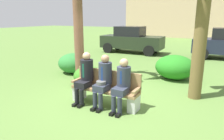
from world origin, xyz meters
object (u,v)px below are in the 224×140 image
at_px(shrub_far_lawn, 175,67).
at_px(shrub_near_bench, 74,63).
at_px(shrub_mid_lawn, 89,76).
at_px(parked_car_near, 132,40).
at_px(seated_man_right, 122,82).
at_px(seated_man_middle, 104,78).
at_px(park_bench, 106,89).
at_px(seated_man_left, 85,75).

bearing_deg(shrub_far_lawn, shrub_near_bench, -164.35).
bearing_deg(shrub_mid_lawn, shrub_far_lawn, 42.64).
distance_m(shrub_near_bench, shrub_mid_lawn, 1.85).
height_order(shrub_near_bench, parked_car_near, parked_car_near).
bearing_deg(shrub_near_bench, seated_man_right, -34.68).
bearing_deg(seated_man_middle, park_bench, 93.90).
height_order(seated_man_right, shrub_mid_lawn, seated_man_right).
xyz_separation_m(seated_man_middle, seated_man_right, (0.52, 0.00, -0.02)).
bearing_deg(shrub_mid_lawn, parked_car_near, 101.27).
distance_m(shrub_mid_lawn, parked_car_near, 7.02).
xyz_separation_m(shrub_near_bench, shrub_far_lawn, (3.85, 1.08, 0.04)).
height_order(seated_man_middle, shrub_near_bench, seated_man_middle).
bearing_deg(seated_man_left, shrub_far_lawn, 63.58).
height_order(seated_man_right, shrub_near_bench, seated_man_right).
relative_size(shrub_near_bench, shrub_far_lawn, 0.91).
relative_size(park_bench, seated_man_middle, 1.38).
xyz_separation_m(park_bench, shrub_far_lawn, (1.10, 3.22, 0.03)).
bearing_deg(seated_man_left, shrub_near_bench, 134.09).
xyz_separation_m(seated_man_right, shrub_mid_lawn, (-1.78, 1.17, -0.39)).
distance_m(seated_man_left, seated_man_middle, 0.57).
height_order(seated_man_left, shrub_far_lawn, seated_man_left).
xyz_separation_m(seated_man_right, shrub_near_bench, (-3.27, 2.27, -0.31)).
xyz_separation_m(shrub_far_lawn, parked_car_near, (-3.72, 4.70, 0.39)).
distance_m(seated_man_right, shrub_far_lawn, 3.40).
xyz_separation_m(seated_man_middle, shrub_near_bench, (-2.75, 2.27, -0.33)).
relative_size(seated_man_middle, shrub_mid_lawn, 1.27).
bearing_deg(park_bench, seated_man_right, -13.46).
xyz_separation_m(shrub_mid_lawn, parked_car_near, (-1.37, 6.87, 0.51)).
relative_size(park_bench, shrub_far_lawn, 1.29).
height_order(seated_man_middle, parked_car_near, parked_car_near).
relative_size(shrub_near_bench, parked_car_near, 0.33).
bearing_deg(seated_man_middle, seated_man_left, 179.24).
bearing_deg(parked_car_near, seated_man_right, -68.60).
distance_m(shrub_near_bench, parked_car_near, 5.79).
height_order(shrub_mid_lawn, parked_car_near, parked_car_near).
relative_size(seated_man_left, shrub_mid_lawn, 1.29).
distance_m(seated_man_middle, parked_car_near, 8.46).
xyz_separation_m(seated_man_left, seated_man_right, (1.09, -0.01, -0.04)).
relative_size(seated_man_left, parked_car_near, 0.34).
relative_size(seated_man_right, shrub_far_lawn, 0.90).
xyz_separation_m(seated_man_middle, parked_car_near, (-2.63, 8.04, 0.10)).
xyz_separation_m(seated_man_left, shrub_mid_lawn, (-0.70, 1.17, -0.43)).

